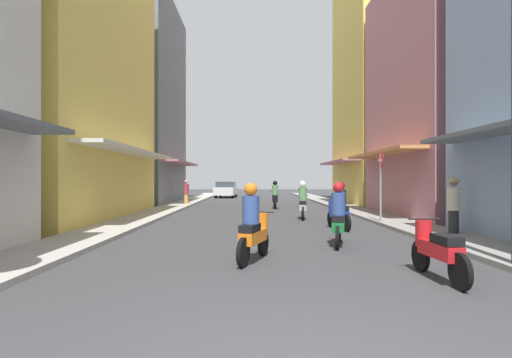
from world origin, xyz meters
The scene contains 18 objects.
ground_plane centered at (0.00, 17.25, 0.00)m, with size 93.48×93.48×0.00m, color #38383A.
sidewalk_left centered at (-4.97, 17.25, 0.06)m, with size 1.70×50.49×0.12m, color #ADA89E.
sidewalk_right centered at (4.97, 17.25, 0.06)m, with size 1.70×50.49×0.12m, color gray.
building_left_mid centered at (-8.81, 13.55, 5.91)m, with size 7.05×10.97×11.84m.
building_left_far centered at (-8.82, 24.81, 6.98)m, with size 7.05×9.66×13.96m.
building_right_mid centered at (8.81, 14.54, 5.53)m, with size 7.05×8.31×11.06m.
building_right_far centered at (8.82, 23.37, 7.75)m, with size 7.05×8.51×15.52m.
motorbike_blue centered at (2.45, 10.00, 0.70)m, with size 0.61×1.79×1.58m.
motorbike_orange centered at (-0.39, 4.90, 0.70)m, with size 0.76×1.74×1.58m.
motorbike_red centered at (2.62, 3.43, 0.50)m, with size 0.55×1.81×0.96m.
motorbike_green centered at (1.73, 6.78, 0.70)m, with size 0.67×1.77×1.58m.
motorbike_silver centered at (1.68, 13.37, 0.70)m, with size 0.55×1.81×1.58m.
motorbike_black centered at (0.89, 19.47, 0.70)m, with size 0.55×1.81×1.58m.
motorbike_white centered at (3.29, 25.91, 0.70)m, with size 0.55×1.81×1.58m.
parked_car centered at (-2.76, 33.40, 0.74)m, with size 2.05×4.22×1.45m.
pedestrian_crossing centered at (-4.55, 22.06, 0.81)m, with size 0.34×0.34×1.62m.
pedestrian_far centered at (5.31, 8.16, 0.98)m, with size 0.44×0.44×1.73m.
street_sign_no_entry centered at (4.27, 11.36, 1.72)m, with size 0.07×0.60×2.65m.
Camera 1 is at (-0.43, -3.10, 1.64)m, focal length 28.01 mm.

